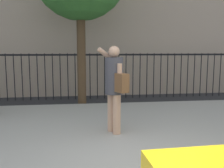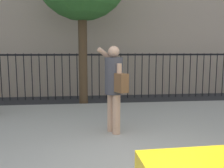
# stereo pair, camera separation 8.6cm
# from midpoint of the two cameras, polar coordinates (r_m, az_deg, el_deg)

# --- Properties ---
(sidewalk) EXTENTS (28.00, 4.40, 0.15)m
(sidewalk) POSITION_cam_midpoint_polar(r_m,az_deg,el_deg) (5.56, 1.29, -9.74)
(sidewalk) COLOR #9E9B93
(sidewalk) RESTS_ON ground
(iron_fence) EXTENTS (12.03, 0.04, 1.60)m
(iron_fence) POSITION_cam_midpoint_polar(r_m,az_deg,el_deg) (9.01, -1.79, 3.16)
(iron_fence) COLOR black
(iron_fence) RESTS_ON ground
(pedestrian_on_phone) EXTENTS (0.55, 0.72, 1.66)m
(pedestrian_on_phone) POSITION_cam_midpoint_polar(r_m,az_deg,el_deg) (4.81, 1.06, 0.18)
(pedestrian_on_phone) COLOR tan
(pedestrian_on_phone) RESTS_ON sidewalk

